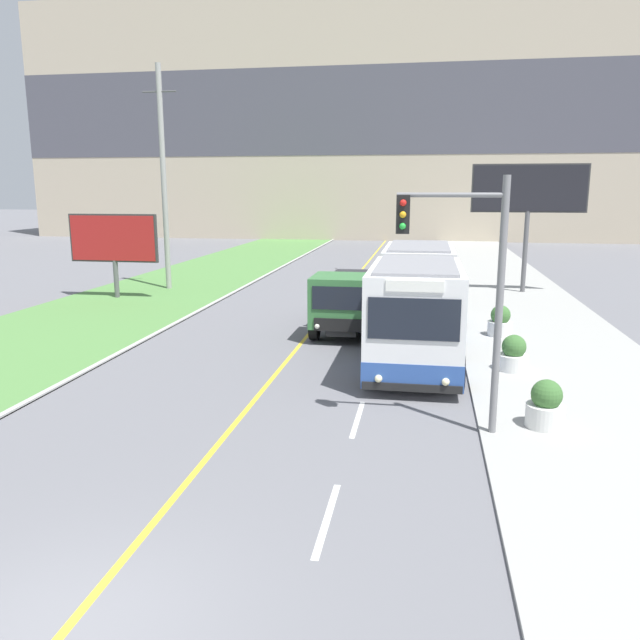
{
  "coord_description": "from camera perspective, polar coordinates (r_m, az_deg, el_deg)",
  "views": [
    {
      "loc": [
        4.19,
        -6.01,
        5.28
      ],
      "look_at": [
        1.1,
        12.25,
        1.4
      ],
      "focal_mm": 35.0,
      "sensor_mm": 36.0,
      "label": 1
    }
  ],
  "objects": [
    {
      "name": "utility_pole_far",
      "position": [
        34.5,
        -14.11,
        12.42
      ],
      "size": [
        1.8,
        0.28,
        11.57
      ],
      "color": "#9E9E99",
      "rests_on": "ground_plane"
    },
    {
      "name": "ground_plane",
      "position": [
        9.03,
        -22.47,
        -24.96
      ],
      "size": [
        300.0,
        300.0,
        0.0
      ],
      "primitive_type": "plane",
      "color": "slate"
    },
    {
      "name": "apartment_block_background",
      "position": [
        70.65,
        6.46,
        17.67
      ],
      "size": [
        80.0,
        8.04,
        25.12
      ],
      "color": "#BCAD93",
      "rests_on": "ground_plane"
    },
    {
      "name": "traffic_light_mast",
      "position": [
        13.45,
        13.4,
        4.17
      ],
      "size": [
        2.28,
        0.32,
        5.57
      ],
      "color": "slate",
      "rests_on": "ground_plane"
    },
    {
      "name": "planter_round_near",
      "position": [
        14.85,
        19.95,
        -7.41
      ],
      "size": [
        0.85,
        0.85,
        1.09
      ],
      "color": "silver",
      "rests_on": "sidewalk_right"
    },
    {
      "name": "city_bus",
      "position": [
        21.21,
        8.85,
        1.8
      ],
      "size": [
        2.73,
        11.45,
        3.23
      ],
      "color": "white",
      "rests_on": "ground_plane"
    },
    {
      "name": "lane_marking_centre",
      "position": [
        9.64,
        -17.34,
        -21.93
      ],
      "size": [
        2.88,
        140.0,
        0.01
      ],
      "color": "gold",
      "rests_on": "ground_plane"
    },
    {
      "name": "billboard_small",
      "position": [
        32.31,
        -18.36,
        6.96
      ],
      "size": [
        4.5,
        0.24,
        4.13
      ],
      "color": "#59595B",
      "rests_on": "ground_plane"
    },
    {
      "name": "billboard_large",
      "position": [
        33.71,
        18.57,
        10.93
      ],
      "size": [
        5.67,
        0.24,
        6.55
      ],
      "color": "#59595B",
      "rests_on": "ground_plane"
    },
    {
      "name": "planter_round_second",
      "position": [
        19.11,
        17.27,
        -3.05
      ],
      "size": [
        0.88,
        0.88,
        1.06
      ],
      "color": "silver",
      "rests_on": "sidewalk_right"
    },
    {
      "name": "dump_truck",
      "position": [
        23.12,
        2.6,
        1.61
      ],
      "size": [
        2.43,
        6.25,
        2.3
      ],
      "color": "black",
      "rests_on": "ground_plane"
    },
    {
      "name": "planter_round_third",
      "position": [
        23.49,
        16.15,
        -0.2
      ],
      "size": [
        0.88,
        0.88,
        1.11
      ],
      "color": "silver",
      "rests_on": "sidewalk_right"
    }
  ]
}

